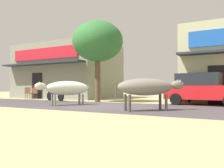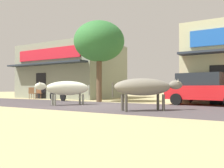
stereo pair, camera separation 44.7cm
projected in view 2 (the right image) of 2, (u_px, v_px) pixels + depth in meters
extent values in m
plane|color=tan|center=(95.00, 106.00, 11.81)|extent=(80.00, 80.00, 0.00)
cube|color=#463F41|center=(95.00, 106.00, 11.81)|extent=(72.00, 5.38, 0.00)
cube|color=gray|center=(72.00, 72.00, 21.78)|extent=(8.42, 5.77, 4.64)
cube|color=red|center=(48.00, 54.00, 19.28)|extent=(6.74, 0.10, 0.90)
cube|color=#262D38|center=(44.00, 64.00, 18.94)|extent=(8.09, 0.90, 0.12)
cube|color=black|center=(41.00, 86.00, 19.67)|extent=(1.10, 0.06, 2.10)
cube|color=black|center=(221.00, 85.00, 12.60)|extent=(1.10, 0.06, 2.10)
cylinder|color=brown|center=(99.00, 80.00, 15.15)|extent=(0.35, 0.35, 2.80)
ellipsoid|color=#2E6C32|center=(99.00, 41.00, 15.18)|extent=(3.22, 3.22, 2.57)
cube|color=red|center=(207.00, 93.00, 12.12)|extent=(4.11, 2.18, 0.70)
cube|color=#1E2328|center=(201.00, 79.00, 12.32)|extent=(2.34, 1.83, 0.64)
cylinder|color=black|center=(188.00, 98.00, 13.59)|extent=(0.62, 0.25, 0.60)
cylinder|color=black|center=(176.00, 99.00, 12.23)|extent=(0.62, 0.25, 0.60)
cylinder|color=black|center=(63.00, 96.00, 15.96)|extent=(0.62, 0.23, 0.61)
cylinder|color=black|center=(52.00, 96.00, 16.91)|extent=(0.62, 0.23, 0.61)
cylinder|color=black|center=(58.00, 94.00, 16.44)|extent=(1.32, 0.42, 0.10)
ellipsoid|color=#A51419|center=(58.00, 90.00, 16.40)|extent=(0.60, 0.37, 0.28)
cylinder|color=black|center=(62.00, 90.00, 16.01)|extent=(0.06, 0.06, 0.60)
ellipsoid|color=beige|center=(68.00, 88.00, 12.33)|extent=(1.72, 2.30, 0.72)
ellipsoid|color=beige|center=(41.00, 86.00, 11.67)|extent=(0.52, 0.62, 0.36)
cone|color=beige|center=(40.00, 83.00, 11.56)|extent=(0.06, 0.06, 0.12)
cone|color=beige|center=(39.00, 83.00, 11.73)|extent=(0.06, 0.06, 0.12)
cylinder|color=gray|center=(55.00, 100.00, 11.76)|extent=(0.11, 0.11, 0.57)
cylinder|color=gray|center=(52.00, 100.00, 12.17)|extent=(0.11, 0.11, 0.57)
cylinder|color=gray|center=(83.00, 99.00, 12.47)|extent=(0.11, 0.11, 0.57)
cylinder|color=gray|center=(80.00, 99.00, 12.88)|extent=(0.11, 0.11, 0.57)
cylinder|color=gray|center=(89.00, 90.00, 12.89)|extent=(0.05, 0.05, 0.58)
ellipsoid|color=gray|center=(143.00, 87.00, 9.21)|extent=(2.15, 2.12, 0.67)
ellipsoid|color=gray|center=(176.00, 85.00, 9.53)|extent=(0.60, 0.59, 0.36)
cone|color=beige|center=(176.00, 80.00, 9.64)|extent=(0.06, 0.06, 0.12)
cone|color=beige|center=(178.00, 80.00, 9.44)|extent=(0.06, 0.06, 0.12)
cylinder|color=#48453E|center=(158.00, 102.00, 9.62)|extent=(0.11, 0.11, 0.64)
cylinder|color=#48453E|center=(163.00, 103.00, 9.12)|extent=(0.11, 0.11, 0.64)
cylinder|color=#48453E|center=(122.00, 102.00, 9.29)|extent=(0.11, 0.11, 0.64)
cylinder|color=#48453E|center=(126.00, 103.00, 8.79)|extent=(0.11, 0.11, 0.64)
cylinder|color=#48453E|center=(113.00, 90.00, 8.94)|extent=(0.05, 0.05, 0.53)
cube|color=brown|center=(32.00, 93.00, 18.72)|extent=(0.58, 0.58, 0.05)
cube|color=brown|center=(31.00, 90.00, 18.52)|extent=(0.42, 0.22, 0.44)
cylinder|color=brown|center=(31.00, 96.00, 18.91)|extent=(0.04, 0.04, 0.43)
cylinder|color=brown|center=(36.00, 96.00, 18.87)|extent=(0.04, 0.04, 0.43)
cylinder|color=brown|center=(29.00, 96.00, 18.56)|extent=(0.04, 0.04, 0.43)
cylinder|color=brown|center=(34.00, 96.00, 18.52)|extent=(0.04, 0.04, 0.43)
cube|color=brown|center=(40.00, 93.00, 19.55)|extent=(0.54, 0.54, 0.05)
cube|color=brown|center=(39.00, 90.00, 19.36)|extent=(0.43, 0.16, 0.44)
cylinder|color=brown|center=(39.00, 96.00, 19.76)|extent=(0.04, 0.04, 0.43)
cylinder|color=brown|center=(43.00, 96.00, 19.67)|extent=(0.04, 0.04, 0.43)
cylinder|color=brown|center=(37.00, 96.00, 19.42)|extent=(0.04, 0.04, 0.43)
cylinder|color=brown|center=(41.00, 96.00, 19.33)|extent=(0.04, 0.04, 0.43)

